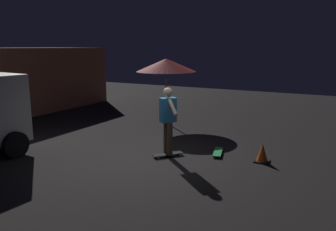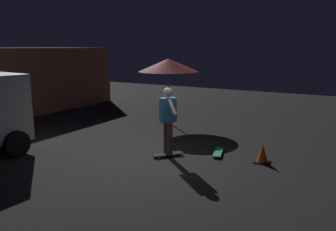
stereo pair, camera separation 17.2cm
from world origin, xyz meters
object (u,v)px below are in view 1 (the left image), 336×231
skateboard_ridden (168,154)px  skater (168,116)px  skateboard_spare (218,152)px  patio_umbrella (166,65)px  traffic_cone (262,153)px

skateboard_ridden → skater: bearing=123.7°
skateboard_ridden → skateboard_spare: size_ratio=0.92×
patio_umbrella → skateboard_ridden: 4.28m
skateboard_ridden → skateboard_spare: (0.78, -1.04, 0.00)m
patio_umbrella → skater: 3.91m
skateboard_ridden → skateboard_spare: 1.30m
patio_umbrella → skater: patio_umbrella is taller
skateboard_spare → traffic_cone: (-0.07, -1.14, 0.16)m
patio_umbrella → traffic_cone: size_ratio=5.00×
skateboard_ridden → traffic_cone: 2.30m
skateboard_ridden → skateboard_spare: bearing=-53.2°
patio_umbrella → skateboard_spare: (-2.50, -2.90, -2.02)m
skateboard_ridden → traffic_cone: (0.71, -2.18, 0.16)m
patio_umbrella → skateboard_ridden: (-3.28, -1.86, -2.02)m
skater → traffic_cone: (0.71, -2.18, -0.83)m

